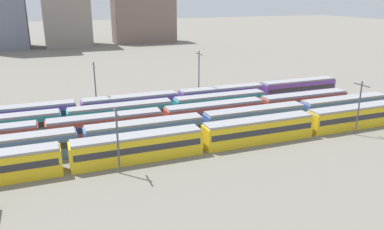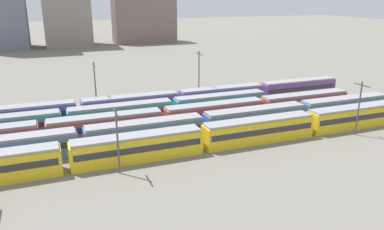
# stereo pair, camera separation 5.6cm
# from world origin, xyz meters

# --- Properties ---
(ground_plane) EXTENTS (600.00, 600.00, 0.00)m
(ground_plane) POSITION_xyz_m (0.00, 10.40, 0.00)
(ground_plane) COLOR slate
(train_track_0) EXTENTS (112.50, 3.06, 3.75)m
(train_track_0) POSITION_xyz_m (42.10, 0.00, 1.90)
(train_track_0) COLOR yellow
(train_track_0) RESTS_ON ground_plane
(train_track_1) EXTENTS (74.70, 3.06, 3.75)m
(train_track_1) POSITION_xyz_m (25.61, 5.20, 1.90)
(train_track_1) COLOR #4C70BC
(train_track_1) RESTS_ON ground_plane
(train_track_2) EXTENTS (74.70, 3.06, 3.75)m
(train_track_2) POSITION_xyz_m (20.57, 10.40, 1.90)
(train_track_2) COLOR #BC4C38
(train_track_2) RESTS_ON ground_plane
(train_track_3) EXTENTS (55.80, 3.06, 3.75)m
(train_track_3) POSITION_xyz_m (14.57, 15.60, 1.90)
(train_track_3) COLOR teal
(train_track_3) RESTS_ON ground_plane
(train_track_4) EXTENTS (74.70, 3.06, 3.75)m
(train_track_4) POSITION_xyz_m (26.81, 20.80, 1.90)
(train_track_4) COLOR #6B429E
(train_track_4) RESTS_ON ground_plane
(catenary_pole_0) EXTENTS (0.24, 3.20, 8.88)m
(catenary_pole_0) POSITION_xyz_m (48.88, -3.14, 4.97)
(catenary_pole_0) COLOR #4C4C51
(catenary_pole_0) RESTS_ON ground_plane
(catenary_pole_1) EXTENTS (0.24, 3.20, 9.86)m
(catenary_pole_1) POSITION_xyz_m (11.52, 24.03, 5.48)
(catenary_pole_1) COLOR #4C4C51
(catenary_pole_1) RESTS_ON ground_plane
(catenary_pole_2) EXTENTS (0.24, 3.20, 8.71)m
(catenary_pole_2) POSITION_xyz_m (10.56, -3.14, 4.88)
(catenary_pole_2) COLOR #4C4C51
(catenary_pole_2) RESTS_ON ground_plane
(catenary_pole_3) EXTENTS (0.24, 3.20, 10.88)m
(catenary_pole_3) POSITION_xyz_m (32.39, 23.65, 6.00)
(catenary_pole_3) COLOR #4C4C51
(catenary_pole_3) RESTS_ON ground_plane
(distant_building_2) EXTENTS (19.29, 20.45, 29.41)m
(distant_building_2) POSITION_xyz_m (13.97, 131.34, 14.70)
(distant_building_2) COLOR gray
(distant_building_2) RESTS_ON ground_plane
(distant_building_3) EXTENTS (28.53, 12.20, 19.89)m
(distant_building_3) POSITION_xyz_m (48.57, 131.34, 9.94)
(distant_building_3) COLOR #7A665B
(distant_building_3) RESTS_ON ground_plane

